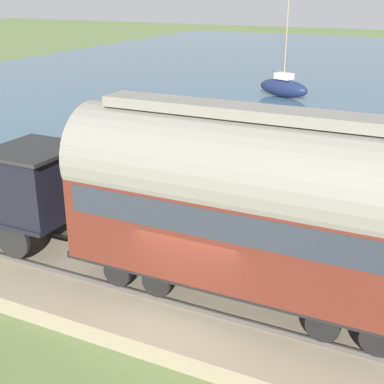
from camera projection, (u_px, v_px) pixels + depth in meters
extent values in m
plane|color=#607542|center=(193.00, 324.00, 13.06)|extent=(200.00, 200.00, 0.00)
cube|color=gray|center=(207.00, 300.00, 13.64)|extent=(4.98, 56.00, 0.46)
cube|color=#4C4742|center=(192.00, 308.00, 12.81)|extent=(0.07, 54.88, 0.12)
cube|color=#4C4742|center=(220.00, 275.00, 14.27)|extent=(0.07, 54.88, 0.12)
cylinder|color=black|center=(13.00, 239.00, 14.83)|extent=(0.12, 1.15, 1.15)
cylinder|color=black|center=(54.00, 216.00, 16.30)|extent=(0.12, 1.15, 1.15)
cylinder|color=black|center=(16.00, 208.00, 16.91)|extent=(0.12, 1.15, 1.15)
cube|color=black|center=(36.00, 183.00, 14.94)|extent=(2.15, 1.93, 1.82)
cube|color=#282828|center=(33.00, 150.00, 14.59)|extent=(2.35, 2.17, 0.10)
cylinder|color=black|center=(378.00, 340.00, 10.92)|extent=(0.12, 0.76, 0.76)
cylinder|color=black|center=(323.00, 326.00, 11.38)|extent=(0.12, 0.76, 0.76)
cylinder|color=black|center=(339.00, 287.00, 12.85)|extent=(0.12, 0.76, 0.76)
cylinder|color=black|center=(156.00, 283.00, 13.04)|extent=(0.12, 0.76, 0.76)
cylinder|color=black|center=(188.00, 253.00, 14.51)|extent=(0.12, 0.76, 0.76)
cylinder|color=black|center=(117.00, 272.00, 13.50)|extent=(0.12, 0.76, 0.76)
cylinder|color=black|center=(152.00, 244.00, 14.97)|extent=(0.12, 0.76, 0.76)
cube|color=black|center=(248.00, 274.00, 12.83)|extent=(2.24, 9.05, 0.16)
cube|color=#5B2319|center=(250.00, 225.00, 12.37)|extent=(2.48, 8.68, 2.43)
cube|color=#2D333D|center=(251.00, 208.00, 12.21)|extent=(2.51, 8.14, 0.68)
cylinder|color=gray|center=(252.00, 175.00, 11.93)|extent=(2.61, 8.68, 2.61)
cube|color=gray|center=(255.00, 112.00, 11.42)|extent=(0.87, 7.24, 0.24)
ellipsoid|color=#192347|center=(283.00, 88.00, 39.58)|extent=(2.79, 4.46, 1.30)
cylinder|color=#9E8460|center=(287.00, 34.00, 38.20)|extent=(0.10, 0.10, 6.34)
cube|color=silver|center=(284.00, 76.00, 39.26)|extent=(1.22, 1.48, 0.45)
ellipsoid|color=silver|center=(29.00, 167.00, 23.73)|extent=(1.65, 2.68, 0.38)
ellipsoid|color=#B7B2A3|center=(297.00, 238.00, 16.95)|extent=(1.80, 2.54, 0.46)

